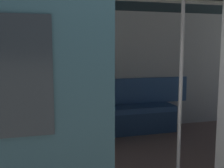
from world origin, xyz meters
name	(u,v)px	position (x,y,z in m)	size (l,w,h in m)	color
train_car	(114,46)	(0.05, -1.31, 1.47)	(6.40, 2.97, 2.18)	#ADAFB5
bench_seat	(97,115)	(0.00, -2.46, 0.35)	(2.72, 0.44, 0.46)	#38609E
person_seated	(89,97)	(0.15, -2.41, 0.68)	(0.55, 0.68, 1.18)	#CC5933
handbag	(61,105)	(0.57, -2.54, 0.54)	(0.26, 0.15, 0.17)	#262D4C
book	(111,107)	(-0.24, -2.49, 0.47)	(0.15, 0.22, 0.03)	#26598C
grab_pole_door	(104,98)	(0.40, -0.44, 1.02)	(0.04, 0.04, 2.04)	silver
grab_pole_far	(180,92)	(-0.40, -0.54, 1.02)	(0.04, 0.04, 2.04)	silver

